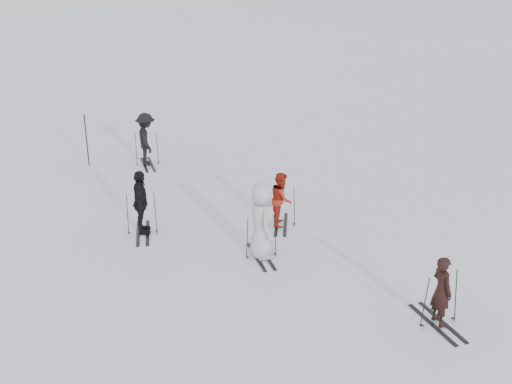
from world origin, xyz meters
The scene contains 12 objects.
ground centered at (0.00, 0.00, 0.00)m, with size 120.00×120.00×0.00m, color silver.
skier_near_dark centered at (1.74, -5.00, 0.77)m, with size 0.56×0.37×1.54m, color black.
skier_red centered at (0.66, 0.75, 0.76)m, with size 0.74×0.58×1.53m, color #9F2011.
skier_grey centered at (-0.58, -0.85, 0.99)m, with size 0.96×0.63×1.97m, color #B2B7BC.
skier_uphill_left centered at (-3.09, 1.62, 0.89)m, with size 1.05×0.44×1.78m, color black.
skier_uphill_far centered at (-1.72, 7.14, 0.92)m, with size 1.19×0.69×1.85m, color black.
skis_near_dark centered at (1.74, -5.00, 0.62)m, with size 0.90×1.70×1.24m, color black, non-canonical shape.
skis_red centered at (0.66, 0.75, 0.59)m, with size 0.86×1.62×1.18m, color black, non-canonical shape.
skis_grey centered at (-0.58, -0.85, 0.60)m, with size 0.87×1.64×1.19m, color black, non-canonical shape.
skis_uphill_left centered at (-3.09, 1.62, 0.61)m, with size 0.88×1.67×1.22m, color black, non-canonical shape.
skis_uphill_far centered at (-1.72, 7.14, 0.61)m, with size 0.88×1.66×1.21m, color black, non-canonical shape.
piste_marker centered at (-3.67, 7.82, 0.94)m, with size 0.04×0.04×1.88m, color black.
Camera 1 is at (-6.01, -14.27, 7.60)m, focal length 45.00 mm.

